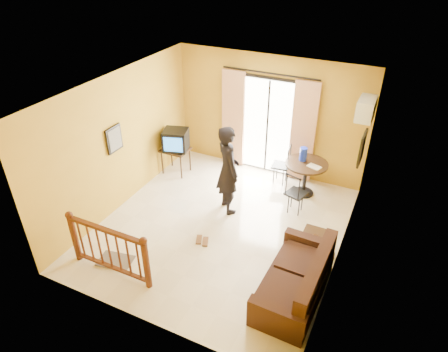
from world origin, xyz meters
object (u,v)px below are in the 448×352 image
at_px(dining_table, 306,170).
at_px(sofa, 297,283).
at_px(television, 176,140).
at_px(coffee_table, 313,247).
at_px(standing_person, 228,170).

xyz_separation_m(dining_table, sofa, (0.73, -2.96, -0.28)).
distance_m(television, sofa, 4.53).
bearing_deg(television, coffee_table, -39.27).
bearing_deg(sofa, coffee_table, 92.05).
bearing_deg(standing_person, dining_table, -91.45).
distance_m(sofa, standing_person, 2.70).
relative_size(dining_table, standing_person, 0.49).
distance_m(dining_table, coffee_table, 2.13).
bearing_deg(dining_table, sofa, -76.22).
height_order(coffee_table, sofa, sofa).
bearing_deg(sofa, dining_table, 105.42).
relative_size(dining_table, coffee_table, 1.04).
xyz_separation_m(coffee_table, standing_person, (-2.00, 0.72, 0.68)).
distance_m(dining_table, standing_person, 1.82).
relative_size(coffee_table, standing_person, 0.47).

